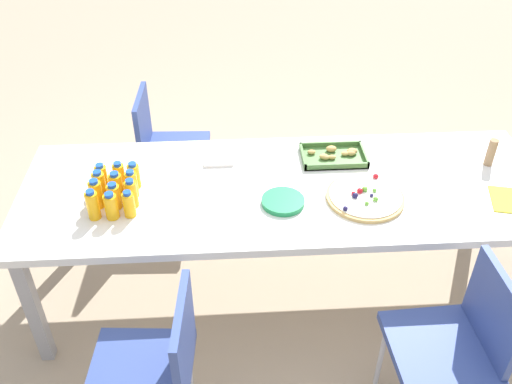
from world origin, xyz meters
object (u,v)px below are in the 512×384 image
Objects in this scene: chair_far_left at (165,144)px; cardboard_tube at (491,152)px; juice_bottle_2 at (129,204)px; juice_bottle_4 at (114,196)px; juice_bottle_10 at (119,176)px; juice_bottle_0 at (93,205)px; juice_bottle_8 at (132,184)px; party_table at (285,195)px; snack_tray at (334,156)px; chair_near_left at (157,365)px; juice_bottle_6 at (99,185)px; juice_bottle_5 at (131,194)px; napkin_stack at (219,158)px; juice_bottle_3 at (96,194)px; juice_bottle_11 at (134,176)px; chair_near_right at (457,339)px; plate_stack at (283,202)px; juice_bottle_1 at (111,206)px; juice_bottle_9 at (102,177)px; juice_bottle_7 at (116,186)px.

chair_far_left is 5.72× the size of cardboard_tube.
juice_bottle_2 is 0.10m from juice_bottle_4.
juice_bottle_2 is 0.95× the size of juice_bottle_10.
juice_bottle_0 reaches higher than juice_bottle_8.
party_table is 7.74× the size of snack_tray.
juice_bottle_6 reaches higher than chair_near_left.
chair_near_left is at bearing -79.47° from juice_bottle_8.
juice_bottle_0 is at bearing -10.56° from chair_far_left.
napkin_stack is (0.40, 0.36, -0.06)m from juice_bottle_5.
juice_bottle_10 is (0.00, 0.16, 0.00)m from juice_bottle_4.
juice_bottle_2 is at bearing -170.43° from cardboard_tube.
chair_far_left is 5.94× the size of juice_bottle_10.
juice_bottle_3 is (-0.30, 0.72, 0.30)m from chair_near_left.
juice_bottle_6 is 1.08× the size of juice_bottle_11.
chair_near_right is 0.94m from plate_stack.
party_table is 19.03× the size of juice_bottle_1.
juice_bottle_9 is 0.87m from plate_stack.
juice_bottle_1 is at bearing -71.25° from juice_bottle_9.
snack_tray is (-0.35, 1.00, 0.24)m from chair_near_right.
juice_bottle_0 is 1.03× the size of cardboard_tube.
napkin_stack is (0.26, 1.07, 0.23)m from chair_near_left.
juice_bottle_9 is 1.01× the size of juice_bottle_11.
juice_bottle_8 is at bearing 95.52° from juice_bottle_5.
juice_bottle_10 reaches higher than juice_bottle_4.
juice_bottle_4 is at bearing -142.49° from napkin_stack.
juice_bottle_0 is at bearing -154.25° from juice_bottle_5.
juice_bottle_11 reaches higher than chair_near_right.
juice_bottle_8 is (-0.15, 0.79, 0.29)m from chair_near_left.
juice_bottle_3 reaches higher than juice_bottle_4.
chair_far_left is at bearing 86.14° from juice_bottle_2.
juice_bottle_5 reaches higher than chair_far_left.
juice_bottle_4 is 0.11m from juice_bottle_8.
juice_bottle_3 is 1.03× the size of juice_bottle_8.
party_table is at bearing 13.61° from juice_bottle_2.
juice_bottle_8 is at bearing -48.54° from juice_bottle_10.
snack_tray is at bearing -2.06° from napkin_stack.
juice_bottle_9 is (-0.16, 0.14, -0.00)m from juice_bottle_5.
juice_bottle_7 is at bearing 89.51° from juice_bottle_1.
plate_stack is at bearing -13.28° from juice_bottle_10.
chair_near_left is 0.92m from juice_bottle_11.
juice_bottle_8 reaches higher than juice_bottle_7.
chair_near_right is 1.57m from juice_bottle_1.
juice_bottle_10 reaches higher than juice_bottle_1.
chair_near_right and chair_far_left have the same top height.
juice_bottle_9 is 0.99× the size of juice_bottle_10.
juice_bottle_3 is (-1.50, 0.67, 0.30)m from chair_near_right.
chair_near_right reaches higher than plate_stack.
juice_bottle_7 reaches higher than chair_far_left.
juice_bottle_6 is 1.93m from cardboard_tube.
party_table is at bearing 7.93° from juice_bottle_4.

